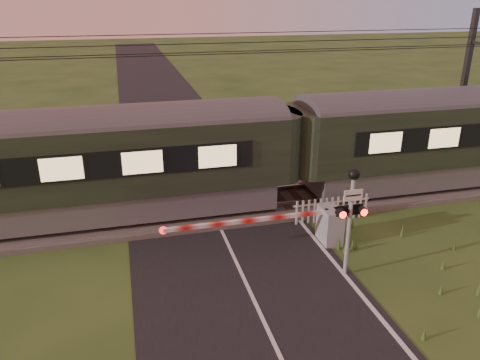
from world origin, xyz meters
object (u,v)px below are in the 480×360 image
object	(u,v)px
crossing_signal	(351,204)
picket_fence	(332,209)
train	(291,148)
boom_gate	(323,224)
catenary_mast	(465,87)

from	to	relation	value
crossing_signal	picket_fence	bearing A→B (deg)	71.90
train	crossing_signal	bearing A→B (deg)	-91.98
train	picket_fence	size ratio (longest dim) A/B	14.15
train	crossing_signal	world-z (taller)	train
boom_gate	picket_fence	world-z (taller)	boom_gate
train	boom_gate	size ratio (longest dim) A/B	6.21
crossing_signal	catenary_mast	bearing A→B (deg)	39.16
train	boom_gate	bearing A→B (deg)	-91.30
train	picket_fence	bearing A→B (deg)	-65.61
boom_gate	crossing_signal	world-z (taller)	crossing_signal
crossing_signal	catenary_mast	distance (m)	11.61
train	boom_gate	xyz separation A→B (m)	(-0.07, -3.22, -1.46)
train	picket_fence	distance (m)	2.66
train	catenary_mast	world-z (taller)	catenary_mast
catenary_mast	picket_fence	bearing A→B (deg)	-152.48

